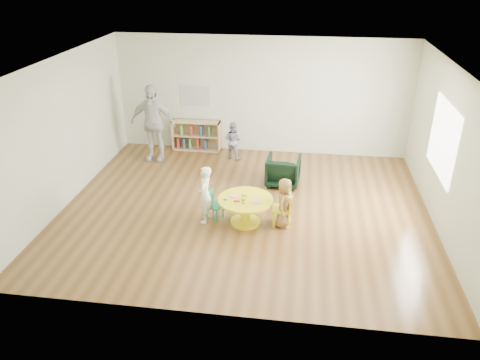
{
  "coord_description": "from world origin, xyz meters",
  "views": [
    {
      "loc": [
        1.01,
        -7.87,
        4.46
      ],
      "look_at": [
        -0.06,
        -0.3,
        0.75
      ],
      "focal_mm": 35.0,
      "sensor_mm": 36.0,
      "label": 1
    }
  ],
  "objects": [
    {
      "name": "room",
      "position": [
        0.01,
        0.0,
        1.89
      ],
      "size": [
        7.1,
        7.0,
        2.8
      ],
      "color": "brown",
      "rests_on": "ground"
    },
    {
      "name": "activity_table",
      "position": [
        0.08,
        -0.54,
        0.34
      ],
      "size": [
        1.0,
        1.0,
        0.54
      ],
      "rotation": [
        0.0,
        0.0,
        -0.27
      ],
      "color": "yellow",
      "rests_on": "ground"
    },
    {
      "name": "kid_chair_left",
      "position": [
        -0.55,
        -0.42,
        0.28
      ],
      "size": [
        0.37,
        0.37,
        0.52
      ],
      "rotation": [
        0.0,
        0.0,
        -1.96
      ],
      "color": "#188968",
      "rests_on": "ground"
    },
    {
      "name": "kid_chair_right",
      "position": [
        0.77,
        -0.48,
        0.33
      ],
      "size": [
        0.35,
        0.35,
        0.62
      ],
      "rotation": [
        0.0,
        0.0,
        1.63
      ],
      "color": "yellow",
      "rests_on": "ground"
    },
    {
      "name": "bookshelf",
      "position": [
        -1.61,
        2.86,
        0.37
      ],
      "size": [
        1.2,
        0.3,
        0.75
      ],
      "color": "tan",
      "rests_on": "ground"
    },
    {
      "name": "alphabet_poster",
      "position": [
        -1.6,
        2.98,
        1.35
      ],
      "size": [
        0.74,
        0.01,
        0.54
      ],
      "color": "silver",
      "rests_on": "ground"
    },
    {
      "name": "armchair",
      "position": [
        0.66,
        1.16,
        0.32
      ],
      "size": [
        0.73,
        0.75,
        0.63
      ],
      "primitive_type": "imported",
      "rotation": [
        0.0,
        0.0,
        3.06
      ],
      "color": "black",
      "rests_on": "ground"
    },
    {
      "name": "child_left",
      "position": [
        -0.66,
        -0.56,
        0.54
      ],
      "size": [
        0.28,
        0.41,
        1.08
      ],
      "primitive_type": "imported",
      "rotation": [
        0.0,
        0.0,
        -1.61
      ],
      "color": "white",
      "rests_on": "ground"
    },
    {
      "name": "child_right",
      "position": [
        0.77,
        -0.53,
        0.46
      ],
      "size": [
        0.41,
        0.52,
        0.93
      ],
      "primitive_type": "imported",
      "rotation": [
        0.0,
        0.0,
        1.29
      ],
      "color": "yellow",
      "rests_on": "ground"
    },
    {
      "name": "toddler",
      "position": [
        -0.61,
        2.42,
        0.46
      ],
      "size": [
        0.54,
        0.48,
        0.92
      ],
      "primitive_type": "imported",
      "rotation": [
        0.0,
        0.0,
        2.79
      ],
      "color": "#1C1D48",
      "rests_on": "ground"
    },
    {
      "name": "adult_caretaker",
      "position": [
        -2.45,
        2.11,
        0.91
      ],
      "size": [
        1.09,
        0.5,
        1.82
      ],
      "primitive_type": "imported",
      "rotation": [
        0.0,
        0.0,
        -0.05
      ],
      "color": "silver",
      "rests_on": "ground"
    }
  ]
}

